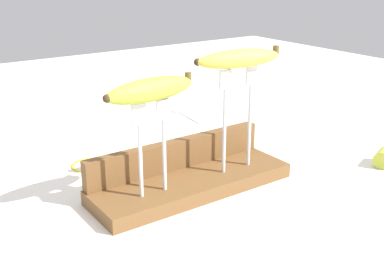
{
  "coord_description": "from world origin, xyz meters",
  "views": [
    {
      "loc": [
        -0.5,
        -0.71,
        0.43
      ],
      "look_at": [
        0.0,
        0.0,
        0.13
      ],
      "focal_mm": 45.71,
      "sensor_mm": 36.0,
      "label": 1
    }
  ],
  "objects_px": {
    "banana_raised_left": "(151,90)",
    "fork_stand_right": "(238,110)",
    "fork_stand_left": "(152,139)",
    "wire_coil": "(89,164)",
    "banana_raised_right": "(239,58)",
    "fork_fallen_near": "(182,113)"
  },
  "relations": [
    {
      "from": "banana_raised_left",
      "to": "fork_fallen_near",
      "type": "distance_m",
      "value": 0.61
    },
    {
      "from": "banana_raised_right",
      "to": "wire_coil",
      "type": "bearing_deg",
      "value": 130.99
    },
    {
      "from": "fork_stand_right",
      "to": "banana_raised_right",
      "type": "bearing_deg",
      "value": 172.01
    },
    {
      "from": "banana_raised_left",
      "to": "wire_coil",
      "type": "distance_m",
      "value": 0.33
    },
    {
      "from": "fork_stand_left",
      "to": "banana_raised_left",
      "type": "relative_size",
      "value": 0.94
    },
    {
      "from": "banana_raised_left",
      "to": "banana_raised_right",
      "type": "relative_size",
      "value": 1.0
    },
    {
      "from": "banana_raised_left",
      "to": "fork_stand_right",
      "type": "bearing_deg",
      "value": 0.0
    },
    {
      "from": "fork_stand_left",
      "to": "banana_raised_right",
      "type": "xyz_separation_m",
      "value": [
        0.19,
        0.0,
        0.12
      ]
    },
    {
      "from": "fork_stand_left",
      "to": "banana_raised_left",
      "type": "bearing_deg",
      "value": -174.07
    },
    {
      "from": "banana_raised_left",
      "to": "fork_fallen_near",
      "type": "xyz_separation_m",
      "value": [
        0.36,
        0.44,
        -0.22
      ]
    },
    {
      "from": "fork_fallen_near",
      "to": "wire_coil",
      "type": "height_order",
      "value": "same"
    },
    {
      "from": "wire_coil",
      "to": "fork_stand_left",
      "type": "bearing_deg",
      "value": -85.54
    },
    {
      "from": "fork_stand_left",
      "to": "banana_raised_left",
      "type": "distance_m",
      "value": 0.09
    },
    {
      "from": "wire_coil",
      "to": "fork_fallen_near",
      "type": "bearing_deg",
      "value": 27.63
    },
    {
      "from": "banana_raised_right",
      "to": "wire_coil",
      "type": "xyz_separation_m",
      "value": [
        -0.21,
        0.24,
        -0.25
      ]
    },
    {
      "from": "banana_raised_right",
      "to": "fork_fallen_near",
      "type": "height_order",
      "value": "banana_raised_right"
    },
    {
      "from": "fork_stand_right",
      "to": "fork_fallen_near",
      "type": "height_order",
      "value": "fork_stand_right"
    },
    {
      "from": "fork_stand_left",
      "to": "banana_raised_right",
      "type": "distance_m",
      "value": 0.23
    },
    {
      "from": "wire_coil",
      "to": "banana_raised_right",
      "type": "bearing_deg",
      "value": -49.01
    },
    {
      "from": "banana_raised_left",
      "to": "wire_coil",
      "type": "xyz_separation_m",
      "value": [
        -0.02,
        0.24,
        -0.22
      ]
    },
    {
      "from": "banana_raised_right",
      "to": "fork_stand_right",
      "type": "bearing_deg",
      "value": -7.99
    },
    {
      "from": "banana_raised_left",
      "to": "fork_fallen_near",
      "type": "relative_size",
      "value": 1.16
    }
  ]
}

